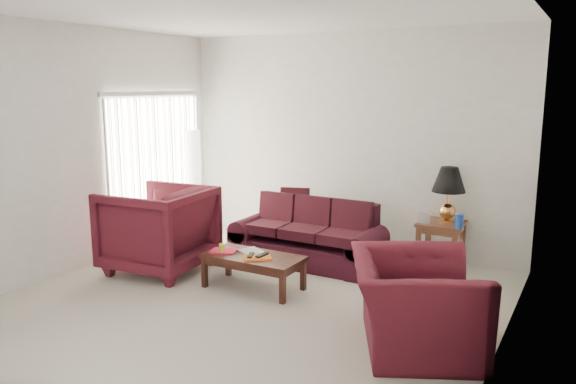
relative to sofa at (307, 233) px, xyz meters
The scene contains 19 objects.
floor 1.53m from the sofa, 87.29° to the right, with size 5.00×5.00×0.00m, color #BDB2A1.
blinds 2.45m from the sofa, behind, with size 0.10×2.00×2.16m, color silver.
sofa is the anchor object (origin of this frame).
throw_pillow 0.83m from the sofa, 130.32° to the left, with size 0.40×0.11×0.40m, color black.
end_table 1.69m from the sofa, 23.67° to the left, with size 0.54×0.54×0.59m, color #57311E, non-canonical shape.
table_lamp 1.83m from the sofa, 24.40° to the left, with size 0.41×0.41×0.69m, color #E99C48, non-canonical shape.
clock 1.48m from the sofa, 20.79° to the left, with size 0.14×0.05×0.14m, color silver.
blue_canister 1.88m from the sofa, 14.93° to the left, with size 0.10×0.10×0.17m, color #163C94.
picture_frame 1.67m from the sofa, 31.92° to the left, with size 0.13×0.02×0.16m, color #B2B2B6.
floor_lamp 2.34m from the sofa, 166.88° to the left, with size 0.26×0.26×1.63m, color silver, non-canonical shape.
armchair_left 1.87m from the sofa, 142.04° to the right, with size 1.13×1.16×1.06m, color #450F19.
armchair_right 2.51m from the sofa, 40.65° to the right, with size 1.23×1.07×0.80m, color #4A111B.
coffee_table 1.14m from the sofa, 95.19° to the right, with size 1.12×0.56×0.39m, color black, non-canonical shape.
magazine_red 1.25m from the sofa, 112.37° to the right, with size 0.29×0.22×0.02m, color red.
magazine_white 1.04m from the sofa, 99.94° to the right, with size 0.29×0.22×0.02m, color silver.
magazine_orange 1.18m from the sofa, 90.36° to the right, with size 0.31×0.23×0.02m, color orange.
remote_a 1.20m from the sofa, 93.74° to the right, with size 0.05×0.18×0.02m, color black.
remote_b 1.14m from the sofa, 88.50° to the right, with size 0.06×0.19×0.02m, color black.
yellow_glass 1.30m from the sofa, 110.82° to the right, with size 0.06×0.06×0.11m, color gold.
Camera 1 is at (3.14, -4.73, 2.26)m, focal length 35.00 mm.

